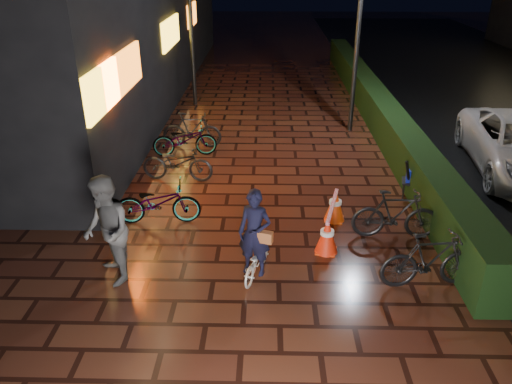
{
  "coord_description": "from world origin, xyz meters",
  "views": [
    {
      "loc": [
        -0.22,
        -8.04,
        5.06
      ],
      "look_at": [
        -0.41,
        0.09,
        1.1
      ],
      "focal_mm": 35.0,
      "sensor_mm": 36.0,
      "label": 1
    }
  ],
  "objects_px": {
    "bystander_person": "(107,231)",
    "cart_assembly": "(414,177)",
    "cyclist": "(256,246)",
    "traffic_barrier": "(331,220)"
  },
  "relations": [
    {
      "from": "cyclist",
      "to": "traffic_barrier",
      "type": "bearing_deg",
      "value": 44.49
    },
    {
      "from": "bystander_person",
      "to": "cyclist",
      "type": "relative_size",
      "value": 1.15
    },
    {
      "from": "bystander_person",
      "to": "traffic_barrier",
      "type": "distance_m",
      "value": 4.21
    },
    {
      "from": "bystander_person",
      "to": "cyclist",
      "type": "xyz_separation_m",
      "value": [
        2.41,
        0.16,
        -0.34
      ]
    },
    {
      "from": "traffic_barrier",
      "to": "cyclist",
      "type": "bearing_deg",
      "value": -135.51
    },
    {
      "from": "bystander_person",
      "to": "cart_assembly",
      "type": "bearing_deg",
      "value": 91.21
    },
    {
      "from": "bystander_person",
      "to": "cart_assembly",
      "type": "height_order",
      "value": "bystander_person"
    },
    {
      "from": "cyclist",
      "to": "cart_assembly",
      "type": "height_order",
      "value": "cyclist"
    },
    {
      "from": "bystander_person",
      "to": "cart_assembly",
      "type": "xyz_separation_m",
      "value": [
        5.88,
        3.28,
        -0.45
      ]
    },
    {
      "from": "bystander_person",
      "to": "cyclist",
      "type": "height_order",
      "value": "bystander_person"
    }
  ]
}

